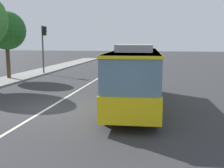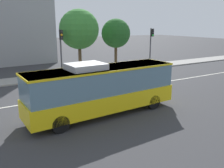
% 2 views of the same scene
% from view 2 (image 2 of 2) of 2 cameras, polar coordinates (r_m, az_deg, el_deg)
% --- Properties ---
extents(ground_plane, '(160.00, 160.00, 0.00)m').
position_cam_2_polar(ground_plane, '(19.39, -12.31, -3.44)').
color(ground_plane, '#333335').
extents(sidewalk_kerb, '(80.00, 3.02, 0.14)m').
position_cam_2_polar(sidewalk_kerb, '(26.65, -17.61, 1.20)').
color(sidewalk_kerb, gray).
rests_on(sidewalk_kerb, ground_plane).
extents(lane_centre_line, '(76.00, 0.16, 0.01)m').
position_cam_2_polar(lane_centre_line, '(19.39, -12.31, -3.42)').
color(lane_centre_line, silver).
rests_on(lane_centre_line, ground_plane).
extents(transit_bus, '(10.12, 3.02, 3.46)m').
position_cam_2_polar(transit_bus, '(15.32, -2.22, -0.80)').
color(transit_bus, yellow).
rests_on(transit_bus, ground_plane).
extents(traffic_light_near_corner, '(0.33, 0.62, 5.20)m').
position_cam_2_polar(traffic_light_near_corner, '(31.38, 9.34, 10.02)').
color(traffic_light_near_corner, '#47474C').
rests_on(traffic_light_near_corner, ground_plane).
extents(traffic_light_far_corner, '(0.33, 0.62, 5.20)m').
position_cam_2_polar(traffic_light_far_corner, '(25.46, -12.01, 8.95)').
color(traffic_light_far_corner, '#47474C').
rests_on(traffic_light_far_corner, ground_plane).
extents(street_tree_kerbside_left, '(4.36, 4.36, 7.33)m').
position_cam_2_polar(street_tree_kerbside_left, '(27.20, -7.84, 12.75)').
color(street_tree_kerbside_left, '#4C3823').
rests_on(street_tree_kerbside_left, ground_plane).
extents(street_tree_kerbside_centre, '(3.58, 3.58, 6.36)m').
position_cam_2_polar(street_tree_kerbside_centre, '(30.36, 0.93, 11.92)').
color(street_tree_kerbside_centre, '#4C3823').
rests_on(street_tree_kerbside_centre, ground_plane).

